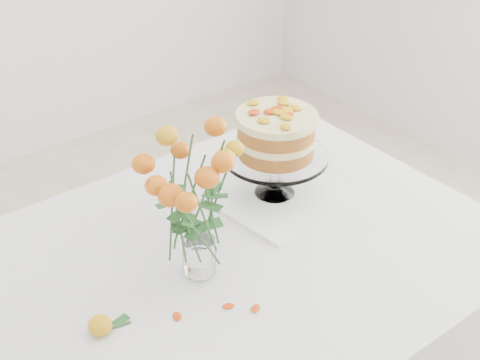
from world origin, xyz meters
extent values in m
cube|color=tan|center=(0.00, 0.00, 0.73)|extent=(1.40, 0.90, 0.04)
cylinder|color=tan|center=(0.62, 0.37, 0.35)|extent=(0.06, 0.06, 0.71)
cube|color=silver|center=(0.00, 0.00, 0.75)|extent=(1.42, 0.92, 0.01)
cube|color=silver|center=(0.00, 0.46, 0.65)|extent=(1.42, 0.01, 0.20)
cube|color=silver|center=(0.71, 0.00, 0.65)|extent=(0.01, 0.92, 0.20)
cube|color=white|center=(0.32, 0.12, 0.76)|extent=(0.35, 0.35, 0.01)
cylinder|color=white|center=(0.32, 0.12, 0.83)|extent=(0.03, 0.03, 0.08)
cylinder|color=white|center=(0.32, 0.12, 0.88)|extent=(0.26, 0.26, 0.01)
cylinder|color=#B07827|center=(0.32, 0.12, 0.90)|extent=(0.25, 0.25, 0.04)
cylinder|color=beige|center=(0.32, 0.12, 0.93)|extent=(0.26, 0.26, 0.02)
cylinder|color=#B07827|center=(0.32, 0.12, 0.95)|extent=(0.25, 0.25, 0.04)
cylinder|color=beige|center=(0.32, 0.12, 0.98)|extent=(0.26, 0.26, 0.02)
cylinder|color=white|center=(0.00, -0.01, 0.76)|extent=(0.06, 0.06, 0.01)
cylinder|color=white|center=(0.00, -0.01, 0.80)|extent=(0.07, 0.07, 0.08)
ellipsoid|color=orange|center=(-0.26, -0.04, 0.78)|extent=(0.05, 0.05, 0.04)
cylinder|color=#285220|center=(-0.23, -0.05, 0.76)|extent=(0.06, 0.02, 0.00)
ellipsoid|color=gold|center=(-0.12, -0.10, 0.76)|extent=(0.03, 0.02, 0.00)
ellipsoid|color=gold|center=(-0.02, -0.14, 0.76)|extent=(0.03, 0.02, 0.00)
ellipsoid|color=gold|center=(0.02, -0.18, 0.76)|extent=(0.03, 0.02, 0.00)
camera|label=1|loc=(-0.62, -0.96, 1.73)|focal=50.00mm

